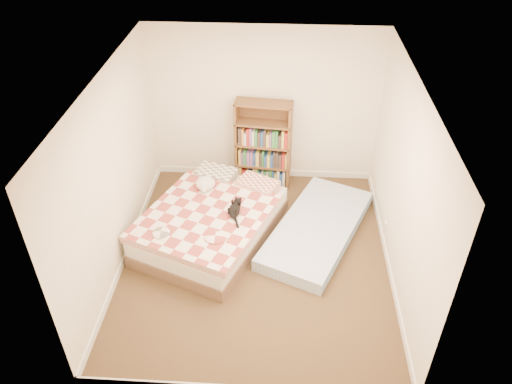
# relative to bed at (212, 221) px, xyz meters

# --- Properties ---
(room) EXTENTS (3.51, 4.01, 2.51)m
(room) POSITION_rel_bed_xyz_m (0.64, -0.43, 0.95)
(room) COLOR #3F2D1B
(room) RESTS_ON ground
(bed) EXTENTS (2.11, 2.46, 0.55)m
(bed) POSITION_rel_bed_xyz_m (0.00, 0.00, 0.00)
(bed) COLOR brown
(bed) RESTS_ON room
(bookshelf) EXTENTS (0.89, 0.38, 1.43)m
(bookshelf) POSITION_rel_bed_xyz_m (0.65, 1.36, 0.28)
(bookshelf) COLOR brown
(bookshelf) RESTS_ON room
(floor_mattress) EXTENTS (1.74, 2.35, 0.19)m
(floor_mattress) POSITION_rel_bed_xyz_m (1.47, 0.09, -0.16)
(floor_mattress) COLOR #7DA3D1
(floor_mattress) RESTS_ON room
(black_cat) EXTENTS (0.21, 0.56, 0.13)m
(black_cat) POSITION_rel_bed_xyz_m (0.34, -0.10, 0.30)
(black_cat) COLOR black
(black_cat) RESTS_ON bed
(white_dog) EXTENTS (0.41, 0.42, 0.15)m
(white_dog) POSITION_rel_bed_xyz_m (-0.13, 0.43, 0.32)
(white_dog) COLOR silver
(white_dog) RESTS_ON bed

